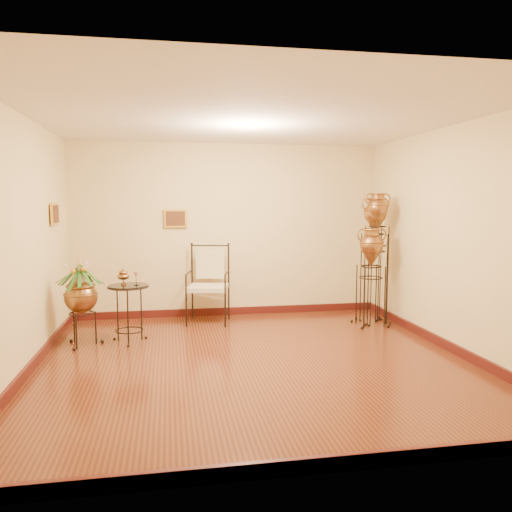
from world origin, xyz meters
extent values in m
plane|color=#632D17|center=(0.00, 0.00, 0.00)|extent=(5.00, 5.00, 0.00)
cube|color=#44120F|center=(0.00, 2.48, 0.06)|extent=(5.00, 0.04, 0.12)
cube|color=#44120F|center=(0.00, -2.48, 0.06)|extent=(5.00, 0.04, 0.12)
cube|color=#44120F|center=(-2.48, 0.00, 0.06)|extent=(0.04, 5.00, 0.12)
cube|color=#44120F|center=(2.48, 0.00, 0.06)|extent=(0.04, 5.00, 0.12)
cube|color=gold|center=(-0.85, 2.46, 1.60)|extent=(0.36, 0.03, 0.29)
cube|color=gold|center=(-2.46, 1.45, 1.70)|extent=(0.03, 0.36, 0.29)
cube|color=beige|center=(-0.38, 1.97, 0.55)|extent=(0.69, 0.65, 0.07)
cube|color=beige|center=(-0.38, 1.97, 0.89)|extent=(0.45, 0.13, 0.47)
cylinder|color=black|center=(-1.50, 1.09, 0.76)|extent=(0.53, 0.53, 0.02)
camera|label=1|loc=(-0.97, -5.60, 1.85)|focal=35.00mm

